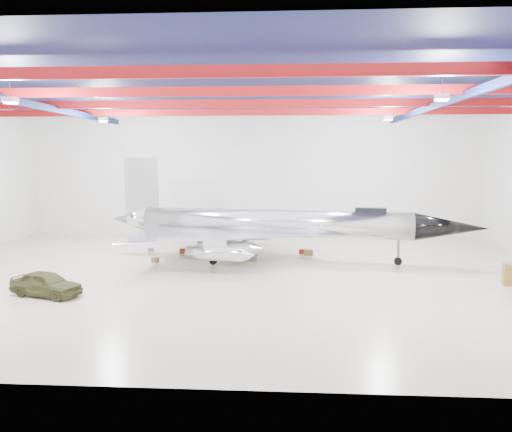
{
  "coord_description": "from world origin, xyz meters",
  "views": [
    {
      "loc": [
        3.1,
        -29.27,
        7.0
      ],
      "look_at": [
        1.15,
        2.0,
        3.31
      ],
      "focal_mm": 35.0,
      "sensor_mm": 36.0,
      "label": 1
    }
  ],
  "objects": [
    {
      "name": "crate_ply",
      "position": [
        -5.73,
        3.16,
        0.16
      ],
      "size": [
        0.47,
        0.38,
        0.32
      ],
      "primitive_type": "cube",
      "rotation": [
        0.0,
        0.0,
        -0.03
      ],
      "color": "olive",
      "rests_on": "floor"
    },
    {
      "name": "wall_back",
      "position": [
        0.0,
        15.0,
        5.5
      ],
      "size": [
        40.0,
        0.0,
        40.0
      ],
      "primitive_type": "plane",
      "rotation": [
        1.57,
        0.0,
        0.0
      ],
      "color": "silver",
      "rests_on": "floor"
    },
    {
      "name": "crate_small",
      "position": [
        -7.03,
        6.87,
        0.14
      ],
      "size": [
        0.43,
        0.36,
        0.27
      ],
      "primitive_type": "cube",
      "rotation": [
        0.0,
        0.0,
        0.13
      ],
      "color": "#59595B",
      "rests_on": "floor"
    },
    {
      "name": "jet_aircraft",
      "position": [
        2.18,
        4.38,
        2.29
      ],
      "size": [
        25.59,
        16.51,
        6.99
      ],
      "rotation": [
        0.0,
        0.0,
        -0.14
      ],
      "color": "silver",
      "rests_on": "floor"
    },
    {
      "name": "ceiling",
      "position": [
        0.0,
        0.0,
        11.0
      ],
      "size": [
        40.0,
        40.0,
        0.0
      ],
      "primitive_type": "plane",
      "rotation": [
        3.14,
        0.0,
        0.0
      ],
      "color": "#0A0F38",
      "rests_on": "wall_back"
    },
    {
      "name": "jeep",
      "position": [
        -9.06,
        -5.32,
        0.64
      ],
      "size": [
        4.05,
        2.55,
        1.28
      ],
      "primitive_type": "imported",
      "rotation": [
        0.0,
        0.0,
        1.28
      ],
      "color": "#3D3E1F",
      "rests_on": "floor"
    },
    {
      "name": "oil_barrel",
      "position": [
        0.09,
        4.96,
        0.19
      ],
      "size": [
        0.68,
        0.62,
        0.39
      ],
      "primitive_type": "cube",
      "rotation": [
        0.0,
        0.0,
        0.41
      ],
      "color": "olive",
      "rests_on": "floor"
    },
    {
      "name": "engine_drum",
      "position": [
        0.87,
        4.02,
        0.21
      ],
      "size": [
        0.55,
        0.55,
        0.42
      ],
      "primitive_type": "cylinder",
      "rotation": [
        0.0,
        0.0,
        0.2
      ],
      "color": "#59595B",
      "rests_on": "floor"
    },
    {
      "name": "ceiling_structure",
      "position": [
        0.0,
        0.0,
        10.32
      ],
      "size": [
        39.5,
        29.5,
        1.08
      ],
      "color": "maroon",
      "rests_on": "ceiling"
    },
    {
      "name": "floor",
      "position": [
        0.0,
        0.0,
        0.0
      ],
      "size": [
        40.0,
        40.0,
        0.0
      ],
      "primitive_type": "plane",
      "color": "beige",
      "rests_on": "ground"
    },
    {
      "name": "parts_bin",
      "position": [
        4.68,
        6.11,
        0.21
      ],
      "size": [
        0.64,
        0.53,
        0.42
      ],
      "primitive_type": "cube",
      "rotation": [
        0.0,
        0.0,
        0.08
      ],
      "color": "olive",
      "rests_on": "floor"
    },
    {
      "name": "tool_chest",
      "position": [
        4.19,
        6.7,
        0.17
      ],
      "size": [
        0.44,
        0.44,
        0.34
      ],
      "primitive_type": "cylinder",
      "rotation": [
        0.0,
        0.0,
        0.2
      ],
      "color": "maroon",
      "rests_on": "floor"
    },
    {
      "name": "spares_box",
      "position": [
        -0.26,
        10.22,
        0.2
      ],
      "size": [
        0.53,
        0.53,
        0.4
      ],
      "primitive_type": "cylinder",
      "rotation": [
        0.0,
        0.0,
        0.2
      ],
      "color": "#59595B",
      "rests_on": "floor"
    },
    {
      "name": "toolbox_red",
      "position": [
        -4.51,
        6.37,
        0.18
      ],
      "size": [
        0.59,
        0.52,
        0.35
      ],
      "primitive_type": "cube",
      "rotation": [
        0.0,
        0.0,
        0.25
      ],
      "color": "maroon",
      "rests_on": "floor"
    }
  ]
}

